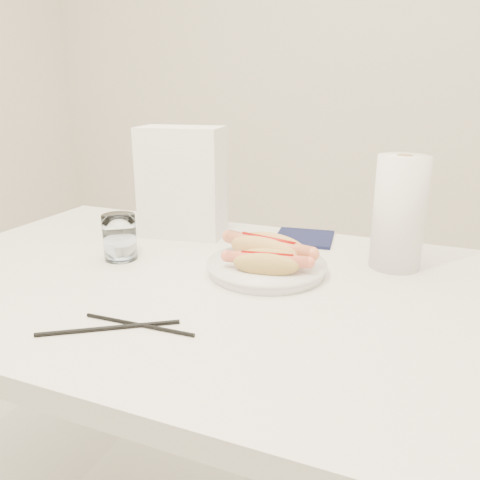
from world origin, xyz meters
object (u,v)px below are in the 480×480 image
at_px(napkin_box, 182,182).
at_px(paper_towel_roll, 399,213).
at_px(hotdog_right, 267,262).
at_px(water_glass, 120,237).
at_px(hotdog_left, 268,249).
at_px(plate, 267,268).
at_px(table, 194,304).

height_order(napkin_box, paper_towel_roll, napkin_box).
bearing_deg(hotdog_right, water_glass, 170.30).
bearing_deg(hotdog_left, plate, -65.74).
distance_m(hotdog_right, water_glass, 0.34).
bearing_deg(table, hotdog_left, 38.11).
xyz_separation_m(hotdog_left, water_glass, (-0.32, -0.06, 0.00)).
bearing_deg(napkin_box, hotdog_right, -44.50).
bearing_deg(water_glass, table, -10.16).
xyz_separation_m(table, paper_towel_roll, (0.36, 0.21, 0.18)).
xyz_separation_m(plate, paper_towel_roll, (0.24, 0.14, 0.11)).
bearing_deg(table, water_glass, 169.84).
distance_m(hotdog_right, napkin_box, 0.38).
distance_m(hotdog_left, napkin_box, 0.33).
distance_m(hotdog_left, paper_towel_roll, 0.28).
bearing_deg(hotdog_right, hotdog_left, 97.88).
bearing_deg(table, hotdog_right, 13.10).
relative_size(hotdog_left, water_glass, 2.02).
height_order(table, water_glass, water_glass).
height_order(water_glass, paper_towel_roll, paper_towel_roll).
height_order(plate, napkin_box, napkin_box).
bearing_deg(paper_towel_roll, water_glass, -162.33).
bearing_deg(paper_towel_roll, hotdog_right, -140.75).
bearing_deg(paper_towel_roll, plate, -150.00).
height_order(table, napkin_box, napkin_box).
bearing_deg(paper_towel_roll, table, -149.62).
xyz_separation_m(table, water_glass, (-0.20, 0.04, 0.11)).
bearing_deg(paper_towel_roll, hotdog_left, -154.17).
bearing_deg(hotdog_right, paper_towel_roll, 29.83).
distance_m(plate, hotdog_right, 0.06).
xyz_separation_m(hotdog_right, water_glass, (-0.34, 0.00, 0.01)).
bearing_deg(hotdog_left, water_glass, -156.16).
bearing_deg(water_glass, paper_towel_roll, 17.67).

